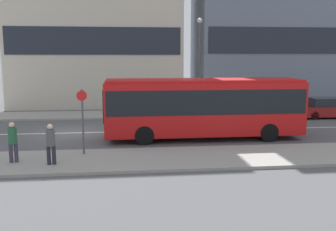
# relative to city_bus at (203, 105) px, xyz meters

# --- Properties ---
(ground_plane) EXTENTS (120.00, 120.00, 0.00)m
(ground_plane) POSITION_rel_city_bus_xyz_m (-7.06, 2.22, -1.83)
(ground_plane) COLOR #4F4F51
(sidewalk_near) EXTENTS (44.00, 3.50, 0.13)m
(sidewalk_near) POSITION_rel_city_bus_xyz_m (-7.06, -4.03, -1.76)
(sidewalk_near) COLOR gray
(sidewalk_near) RESTS_ON ground_plane
(sidewalk_far) EXTENTS (44.00, 3.50, 0.13)m
(sidewalk_far) POSITION_rel_city_bus_xyz_m (-7.06, 8.47, -1.76)
(sidewalk_far) COLOR gray
(sidewalk_far) RESTS_ON ground_plane
(lane_centerline) EXTENTS (41.80, 0.16, 0.01)m
(lane_centerline) POSITION_rel_city_bus_xyz_m (-7.06, 2.22, -1.82)
(lane_centerline) COLOR silver
(lane_centerline) RESTS_ON ground_plane
(city_bus) EXTENTS (10.37, 2.61, 3.17)m
(city_bus) POSITION_rel_city_bus_xyz_m (0.00, 0.00, 0.00)
(city_bus) COLOR red
(city_bus) RESTS_ON ground_plane
(parked_car_0) EXTENTS (4.07, 1.73, 1.29)m
(parked_car_0) POSITION_rel_city_bus_xyz_m (5.03, 5.59, -1.21)
(parked_car_0) COLOR black
(parked_car_0) RESTS_ON ground_plane
(parked_car_1) EXTENTS (3.97, 1.74, 1.44)m
(parked_car_1) POSITION_rel_city_bus_xyz_m (10.11, 5.78, -1.16)
(parked_car_1) COLOR maroon
(parked_car_1) RESTS_ON ground_plane
(pedestrian_near_stop) EXTENTS (0.34, 0.34, 1.64)m
(pedestrian_near_stop) POSITION_rel_city_bus_xyz_m (-8.60, -4.12, -0.77)
(pedestrian_near_stop) COLOR #383347
(pedestrian_near_stop) RESTS_ON sidewalk_near
(pedestrian_down_pavement) EXTENTS (0.35, 0.34, 1.62)m
(pedestrian_down_pavement) POSITION_rel_city_bus_xyz_m (-7.03, -4.59, -0.78)
(pedestrian_down_pavement) COLOR #23232D
(pedestrian_down_pavement) RESTS_ON sidewalk_near
(bus_stop_sign) EXTENTS (0.44, 0.12, 2.83)m
(bus_stop_sign) POSITION_rel_city_bus_xyz_m (-5.94, -3.10, -0.05)
(bus_stop_sign) COLOR #4C4C51
(bus_stop_sign) RESTS_ON sidewalk_near
(street_lamp) EXTENTS (0.36, 0.36, 6.92)m
(street_lamp) POSITION_rel_city_bus_xyz_m (1.25, 7.62, 2.52)
(street_lamp) COLOR #4C4C51
(street_lamp) RESTS_ON sidewalk_far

